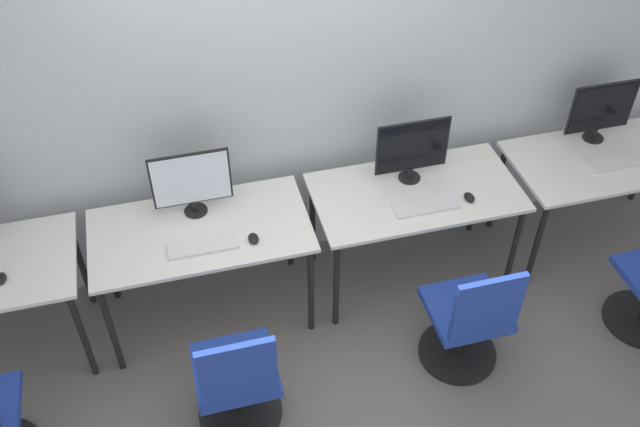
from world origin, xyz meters
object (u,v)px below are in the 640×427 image
(keyboard_left, at_px, (203,245))
(keyboard_far_right, at_px, (616,162))
(mouse_far_left, at_px, (1,279))
(monitor_right, at_px, (412,149))
(keyboard_right, at_px, (426,206))
(monitor_far_right, at_px, (602,110))
(mouse_right, at_px, (469,197))
(monitor_left, at_px, (191,181))
(office_chair_right, at_px, (468,323))
(mouse_left, at_px, (253,238))
(office_chair_left, at_px, (238,385))

(keyboard_left, xyz_separation_m, keyboard_far_right, (2.70, 0.08, 0.00))
(mouse_far_left, relative_size, monitor_right, 0.19)
(keyboard_right, distance_m, monitor_far_right, 1.42)
(keyboard_left, bearing_deg, mouse_right, -0.24)
(monitor_left, relative_size, mouse_right, 5.19)
(monitor_far_right, height_order, keyboard_far_right, monitor_far_right)
(monitor_left, xyz_separation_m, keyboard_left, (0.00, -0.31, -0.22))
(mouse_far_left, relative_size, office_chair_right, 0.10)
(monitor_left, xyz_separation_m, office_chair_right, (1.42, -0.94, -0.61))
(mouse_right, distance_m, office_chair_right, 0.77)
(mouse_left, relative_size, keyboard_far_right, 0.22)
(office_chair_left, bearing_deg, keyboard_left, 93.74)
(office_chair_right, bearing_deg, monitor_far_right, 37.65)
(keyboard_right, bearing_deg, keyboard_far_right, 3.48)
(keyboard_right, bearing_deg, monitor_right, 90.00)
(mouse_right, bearing_deg, mouse_far_left, 179.40)
(office_chair_right, xyz_separation_m, monitor_far_right, (1.28, 0.99, 0.61))
(keyboard_left, bearing_deg, keyboard_far_right, 1.61)
(office_chair_left, xyz_separation_m, office_chair_right, (1.37, 0.07, 0.00))
(monitor_right, relative_size, office_chair_right, 0.52)
(monitor_far_right, bearing_deg, office_chair_right, -142.35)
(mouse_left, distance_m, keyboard_right, 1.06)
(monitor_left, relative_size, keyboard_left, 1.17)
(mouse_left, height_order, monitor_right, monitor_right)
(mouse_right, height_order, office_chair_right, office_chair_right)
(monitor_left, bearing_deg, keyboard_far_right, -5.01)
(office_chair_left, height_order, keyboard_far_right, office_chair_left)
(mouse_left, bearing_deg, keyboard_right, 0.90)
(keyboard_right, relative_size, monitor_far_right, 0.86)
(keyboard_left, xyz_separation_m, monitor_far_right, (2.70, 0.36, 0.22))
(keyboard_left, bearing_deg, mouse_left, -4.55)
(keyboard_left, relative_size, mouse_right, 4.45)
(monitor_left, height_order, keyboard_right, monitor_left)
(monitor_right, relative_size, monitor_far_right, 1.00)
(keyboard_left, height_order, keyboard_far_right, same)
(keyboard_left, relative_size, monitor_right, 0.86)
(mouse_far_left, height_order, office_chair_right, office_chair_right)
(mouse_right, height_order, monitor_far_right, monitor_far_right)
(mouse_right, xyz_separation_m, keyboard_far_right, (1.07, 0.08, -0.01))
(office_chair_left, relative_size, office_chair_right, 1.00)
(office_chair_left, bearing_deg, monitor_left, 92.59)
(keyboard_right, height_order, office_chair_right, office_chair_right)
(monitor_left, bearing_deg, keyboard_right, -13.29)
(office_chair_left, distance_m, mouse_right, 1.78)
(mouse_far_left, distance_m, keyboard_far_right, 3.80)
(mouse_left, bearing_deg, office_chair_left, -109.60)
(monitor_right, bearing_deg, office_chair_right, -85.80)
(mouse_right, bearing_deg, monitor_right, 134.92)
(mouse_far_left, bearing_deg, mouse_left, -1.85)
(office_chair_left, xyz_separation_m, mouse_right, (1.59, 0.70, 0.40))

